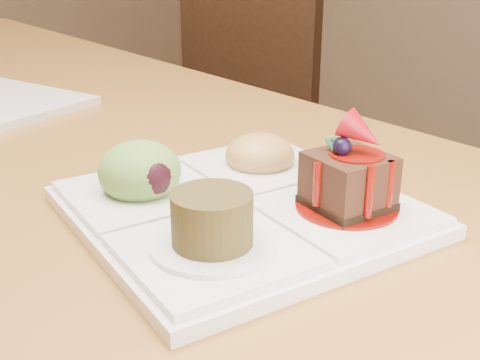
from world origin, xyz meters
TOP-DOWN VIEW (x-y plane):
  - chair_right at (0.74, 0.13)m, footprint 0.49×0.49m
  - sampler_plate at (0.17, -0.64)m, footprint 0.29×0.29m

SIDE VIEW (x-z plane):
  - chair_right at x=0.74m, z-range 0.06..0.96m
  - sampler_plate at x=0.17m, z-range 0.72..0.82m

